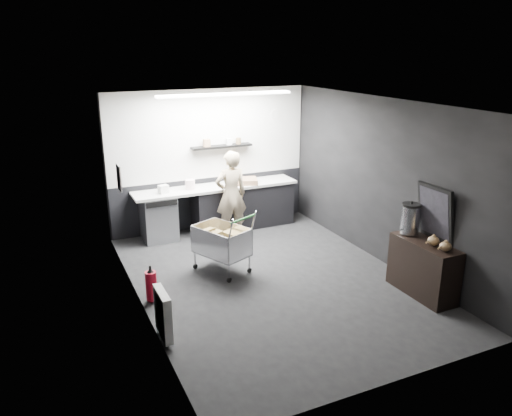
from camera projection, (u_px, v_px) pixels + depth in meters
name	position (u px, v px, depth m)	size (l,w,h in m)	color
floor	(272.00, 280.00, 7.73)	(5.50, 5.50, 0.00)	black
ceiling	(274.00, 103.00, 6.89)	(5.50, 5.50, 0.00)	white
wall_back	(210.00, 160.00, 9.68)	(5.50, 5.50, 0.00)	black
wall_front	(397.00, 270.00, 4.93)	(5.50, 5.50, 0.00)	black
wall_left	(136.00, 215.00, 6.52)	(5.50, 5.50, 0.00)	black
wall_right	(383.00, 182.00, 8.10)	(5.50, 5.50, 0.00)	black
kitchen_wall_panel	(210.00, 134.00, 9.51)	(3.95, 0.02, 1.70)	silver
dado_panel	(212.00, 202.00, 9.93)	(3.95, 0.02, 1.00)	black
floating_shelf	(222.00, 146.00, 9.57)	(1.20, 0.22, 0.04)	black
wall_clock	(275.00, 114.00, 9.97)	(0.20, 0.20, 0.03)	silver
poster	(119.00, 178.00, 7.58)	(0.02, 0.30, 0.40)	silver
poster_red_band	(119.00, 173.00, 7.56)	(0.01, 0.22, 0.10)	#BB3417
radiator	(163.00, 314.00, 6.07)	(0.10, 0.50, 0.60)	silver
ceiling_strip	(226.00, 94.00, 8.50)	(2.40, 0.20, 0.04)	white
prep_counter	(224.00, 207.00, 9.73)	(3.20, 0.61, 0.90)	black
person	(231.00, 195.00, 9.22)	(0.61, 0.40, 1.66)	beige
shopping_cart	(221.00, 243.00, 7.91)	(0.89, 1.13, 1.01)	silver
sideboard	(423.00, 260.00, 7.18)	(0.46, 1.08, 1.62)	black
fire_extinguisher	(151.00, 285.00, 7.01)	(0.16, 0.16, 0.53)	#AD0B1F
cardboard_box	(244.00, 181.00, 9.70)	(0.50, 0.38, 0.10)	#95704F
pink_tub	(190.00, 185.00, 9.30)	(0.18, 0.18, 0.18)	white
white_container	(163.00, 189.00, 9.06)	(0.17, 0.13, 0.15)	silver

